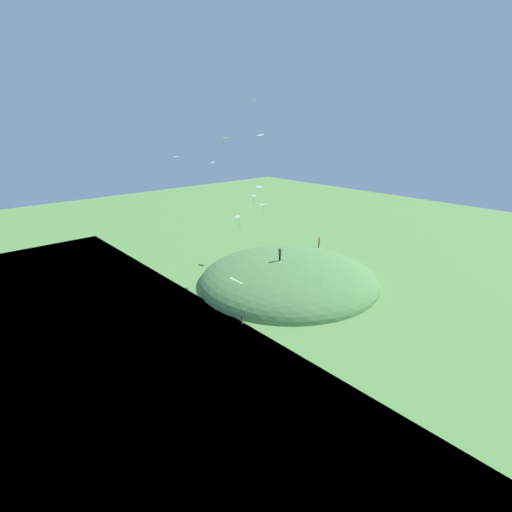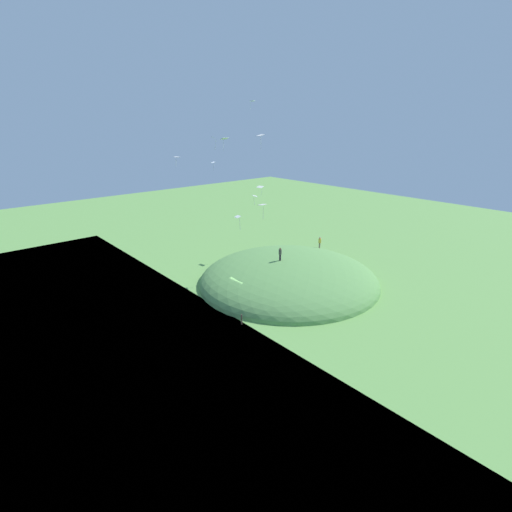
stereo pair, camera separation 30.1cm
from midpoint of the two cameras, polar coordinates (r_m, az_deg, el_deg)
name	(u,v)px [view 2 (the right image)]	position (r m, az deg, el deg)	size (l,w,h in m)	color
ground_plane	(243,296)	(48.13, -1.75, -6.07)	(160.00, 160.00, 0.00)	#64994A
grass_hill	(289,281)	(52.57, 5.13, -3.84)	(25.04, 24.46, 7.04)	#5C924B
person_watching_kites	(280,252)	(49.81, 3.87, 0.55)	(0.53, 0.53, 1.80)	black
person_on_hilltop	(320,241)	(59.68, 9.81, 2.22)	(0.51, 0.51, 1.79)	brown
kite_0	(262,205)	(47.39, 1.15, 7.70)	(1.09, 0.81, 1.95)	silver
kite_1	(252,101)	(60.76, -0.41, 22.45)	(1.25, 1.17, 1.32)	white
kite_2	(213,163)	(51.84, -6.37, 13.86)	(0.60, 0.77, 1.24)	white
kite_3	(213,138)	(45.41, -6.32, 17.34)	(0.75, 0.85, 1.42)	white
kite_4	(261,136)	(45.69, 0.89, 17.78)	(0.91, 1.14, 1.72)	white
kite_5	(224,139)	(54.34, -4.66, 17.28)	(1.06, 0.72, 1.84)	white
kite_6	(238,218)	(43.84, -2.57, 5.82)	(0.59, 0.78, 1.78)	white
kite_7	(255,196)	(50.56, -0.01, 9.04)	(0.91, 1.01, 1.27)	white
kite_8	(177,157)	(48.61, -11.77, 14.46)	(0.85, 1.04, 1.25)	white
kite_9	(260,187)	(59.34, 0.80, 10.41)	(0.86, 1.16, 1.66)	white
mooring_post	(242,320)	(41.44, -1.99, -9.62)	(0.14, 0.14, 1.22)	brown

